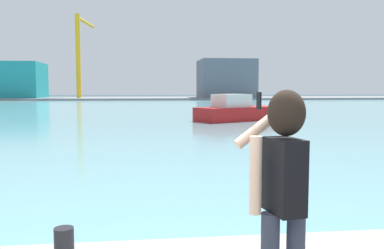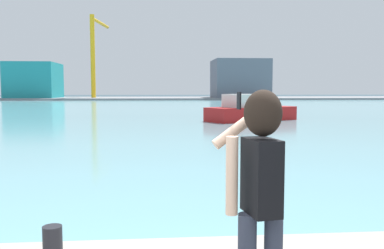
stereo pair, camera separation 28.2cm
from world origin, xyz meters
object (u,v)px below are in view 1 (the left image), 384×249
(person_photographer, at_px, (282,180))
(boat_moored, at_px, (239,111))
(warehouse_right, at_px, (226,79))
(harbor_bollard, at_px, (64,244))
(warehouse_left, at_px, (18,80))
(port_crane, at_px, (80,47))

(person_photographer, height_order, boat_moored, person_photographer)
(boat_moored, relative_size, warehouse_right, 0.61)
(harbor_bollard, relative_size, boat_moored, 0.05)
(person_photographer, xyz_separation_m, warehouse_left, (-27.56, 90.69, 2.56))
(person_photographer, bearing_deg, warehouse_left, 7.13)
(harbor_bollard, height_order, port_crane, port_crane)
(harbor_bollard, relative_size, port_crane, 0.02)
(port_crane, bearing_deg, boat_moored, -72.51)
(person_photographer, xyz_separation_m, boat_moored, (6.03, 26.57, -0.94))
(person_photographer, distance_m, port_crane, 92.99)
(port_crane, bearing_deg, warehouse_left, -177.23)
(harbor_bollard, relative_size, warehouse_right, 0.03)
(warehouse_left, bearing_deg, boat_moored, -62.35)
(person_photographer, bearing_deg, port_crane, -0.82)
(harbor_bollard, xyz_separation_m, warehouse_left, (-25.73, 89.39, 3.46))
(warehouse_right, bearing_deg, harbor_bollard, -102.73)
(harbor_bollard, bearing_deg, boat_moored, 72.72)
(warehouse_left, bearing_deg, harbor_bollard, -73.94)
(warehouse_left, bearing_deg, warehouse_right, -2.04)
(boat_moored, xyz_separation_m, warehouse_left, (-33.59, 64.12, 3.51))
(person_photographer, height_order, warehouse_right, warehouse_right)
(warehouse_left, xyz_separation_m, warehouse_right, (45.55, -1.62, 0.41))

